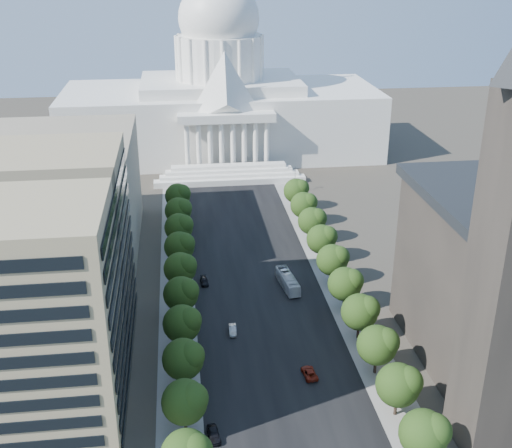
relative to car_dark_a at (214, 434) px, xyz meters
name	(u,v)px	position (x,y,z in m)	size (l,w,h in m)	color
road_asphalt	(249,255)	(13.50, 68.09, -0.80)	(30.00, 260.00, 0.01)	black
sidewalk_left	(176,258)	(-5.50, 68.09, -0.80)	(8.00, 260.00, 0.02)	gray
sidewalk_right	(319,251)	(32.50, 68.09, -0.80)	(8.00, 260.00, 0.02)	gray
capitol	(221,102)	(13.50, 162.98, 19.21)	(120.00, 56.00, 73.00)	white
office_block_left	(6,285)	(-34.50, 20.09, 19.20)	(40.00, 52.00, 40.00)	gray
office_block_left_far	(61,196)	(-34.50, 78.09, 14.20)	(38.00, 52.00, 30.00)	gray
tree_l_b	(186,401)	(-4.16, 1.90, 5.65)	(7.79, 7.60, 9.97)	#33261C
tree_l_c	(185,358)	(-4.16, 13.90, 5.65)	(7.79, 7.60, 9.97)	#33261C
tree_l_d	(184,323)	(-4.16, 25.90, 5.65)	(7.79, 7.60, 9.97)	#33261C
tree_l_e	(182,293)	(-4.16, 37.90, 5.65)	(7.79, 7.60, 9.97)	#33261C
tree_l_f	(181,268)	(-4.16, 49.90, 5.65)	(7.79, 7.60, 9.97)	#33261C
tree_l_g	(181,246)	(-4.16, 61.90, 5.65)	(7.79, 7.60, 9.97)	#33261C
tree_l_h	(180,227)	(-4.16, 73.90, 5.65)	(7.79, 7.60, 9.97)	#33261C
tree_l_i	(179,210)	(-4.16, 85.90, 5.65)	(7.79, 7.60, 9.97)	#33261C
tree_l_j	(179,195)	(-4.16, 97.90, 5.65)	(7.79, 7.60, 9.97)	#33261C
tree_r_a	(426,433)	(31.84, -10.10, 5.65)	(7.79, 7.60, 9.97)	#33261C
tree_r_b	(400,384)	(31.84, 1.90, 5.65)	(7.79, 7.60, 9.97)	#33261C
tree_r_c	(379,344)	(31.84, 13.90, 5.65)	(7.79, 7.60, 9.97)	#33261C
tree_r_d	(361,311)	(31.84, 25.90, 5.65)	(7.79, 7.60, 9.97)	#33261C
tree_r_e	(347,283)	(31.84, 37.90, 5.65)	(7.79, 7.60, 9.97)	#33261C
tree_r_f	(334,259)	(31.84, 49.90, 5.65)	(7.79, 7.60, 9.97)	#33261C
tree_r_g	(323,238)	(31.84, 61.90, 5.65)	(7.79, 7.60, 9.97)	#33261C
tree_r_h	(313,220)	(31.84, 73.90, 5.65)	(7.79, 7.60, 9.97)	#33261C
tree_r_i	(305,204)	(31.84, 85.90, 5.65)	(7.79, 7.60, 9.97)	#33261C
tree_r_j	(297,190)	(31.84, 97.90, 5.65)	(7.79, 7.60, 9.97)	#33261C
streetlight_a	(440,444)	(33.40, -11.91, 5.02)	(2.61, 0.44, 9.00)	gray
streetlight_b	(388,349)	(33.40, 13.09, 5.02)	(2.61, 0.44, 9.00)	gray
streetlight_c	(353,285)	(33.40, 38.09, 5.02)	(2.61, 0.44, 9.00)	gray
streetlight_d	(328,238)	(33.40, 63.09, 5.02)	(2.61, 0.44, 9.00)	gray
streetlight_e	(308,203)	(33.40, 88.09, 5.02)	(2.61, 0.44, 9.00)	gray
streetlight_f	(293,176)	(33.40, 113.09, 5.02)	(2.61, 0.44, 9.00)	gray
car_dark_a	(214,434)	(0.00, 0.00, 0.00)	(1.89, 4.69, 1.60)	black
car_silver	(233,330)	(5.93, 31.13, -0.09)	(1.51, 4.33, 1.43)	#9A9DA2
car_red	(309,373)	(18.94, 14.55, -0.10)	(2.31, 5.01, 1.39)	maroon
car_dark_b	(204,281)	(1.09, 53.37, -0.16)	(1.80, 4.44, 1.29)	black
city_bus	(288,281)	(20.70, 49.19, 0.88)	(2.82, 12.06, 3.36)	silver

